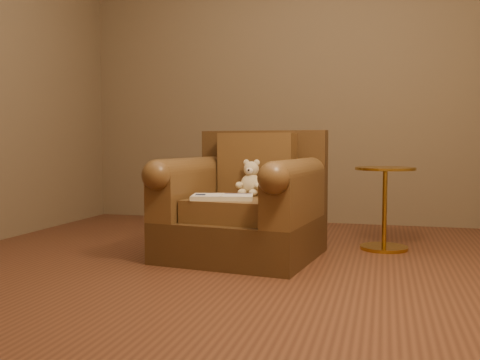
# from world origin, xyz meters

# --- Properties ---
(floor) EXTENTS (4.00, 4.00, 0.00)m
(floor) POSITION_xyz_m (0.00, 0.00, 0.00)
(floor) COLOR brown
(floor) RESTS_ON ground
(armchair) EXTENTS (1.04, 1.00, 0.84)m
(armchair) POSITION_xyz_m (-0.03, 0.37, 0.32)
(armchair) COLOR #4A3118
(armchair) RESTS_ON floor
(teddy_bear) EXTENTS (0.18, 0.20, 0.25)m
(teddy_bear) POSITION_xyz_m (-0.01, 0.45, 0.49)
(teddy_bear) COLOR beige
(teddy_bear) RESTS_ON armchair
(guidebook) EXTENTS (0.42, 0.30, 0.03)m
(guidebook) POSITION_xyz_m (-0.11, 0.13, 0.42)
(guidebook) COLOR beige
(guidebook) RESTS_ON armchair
(side_table) EXTENTS (0.42, 0.42, 0.58)m
(side_table) POSITION_xyz_m (0.86, 0.83, 0.31)
(side_table) COLOR #BC8E33
(side_table) RESTS_ON floor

